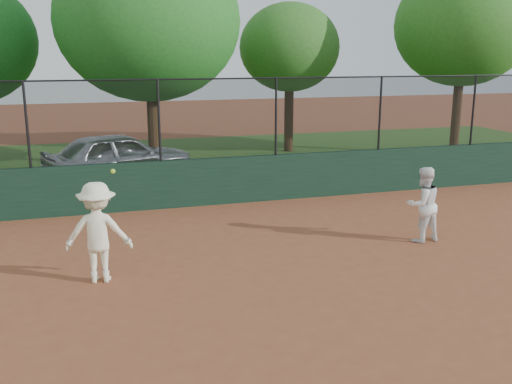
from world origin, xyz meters
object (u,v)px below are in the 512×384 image
object	(u,v)px
tree_4	(464,26)
player_second	(423,204)
tree_2	(148,21)
player_main	(98,232)
parked_car	(119,157)
tree_3	(290,48)

from	to	relation	value
tree_4	player_second	bearing A→B (deg)	-128.84
tree_2	player_main	bearing A→B (deg)	-102.24
player_main	parked_car	bearing A→B (deg)	83.69
tree_3	player_second	bearing A→B (deg)	-96.42
player_second	parked_car	bearing A→B (deg)	-59.55
player_second	tree_3	xyz separation A→B (m)	(1.29, 11.43, 3.23)
tree_3	tree_4	bearing A→B (deg)	-23.29
parked_car	tree_4	size ratio (longest dim) A/B	0.63
parked_car	tree_2	distance (m)	4.72
player_second	tree_4	size ratio (longest dim) A/B	0.22
parked_car	player_main	size ratio (longest dim) A/B	2.26
parked_car	tree_3	world-z (taller)	tree_3
player_main	tree_2	world-z (taller)	tree_2
tree_3	tree_4	distance (m)	6.45
player_second	tree_4	xyz separation A→B (m)	(7.17, 8.90, 4.02)
player_second	player_main	bearing A→B (deg)	-3.21
tree_4	parked_car	bearing A→B (deg)	-174.21
parked_car	player_second	xyz separation A→B (m)	(5.55, -7.61, 0.02)
tree_2	tree_4	bearing A→B (deg)	-3.85
parked_car	tree_2	size ratio (longest dim) A/B	0.60
parked_car	player_second	size ratio (longest dim) A/B	2.86
player_main	tree_4	distance (m)	16.86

